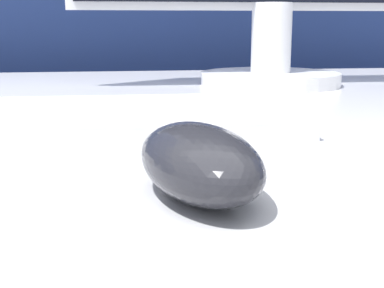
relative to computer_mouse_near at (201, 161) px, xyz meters
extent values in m
cube|color=navy|center=(0.00, 0.95, -0.02)|extent=(5.00, 0.03, 1.42)
ellipsoid|color=#232328|center=(0.00, 0.00, 0.00)|extent=(0.08, 0.13, 0.04)
cube|color=silver|center=(-0.10, 0.20, -0.01)|extent=(0.44, 0.15, 0.02)
cube|color=white|center=(-0.10, 0.20, 0.00)|extent=(0.41, 0.13, 0.01)
cylinder|color=white|center=(0.19, 0.54, -0.01)|extent=(0.22, 0.22, 0.02)
cylinder|color=white|center=(0.19, 0.54, 0.05)|extent=(0.06, 0.06, 0.11)
camera|label=1|loc=(-0.04, -0.29, 0.08)|focal=50.00mm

